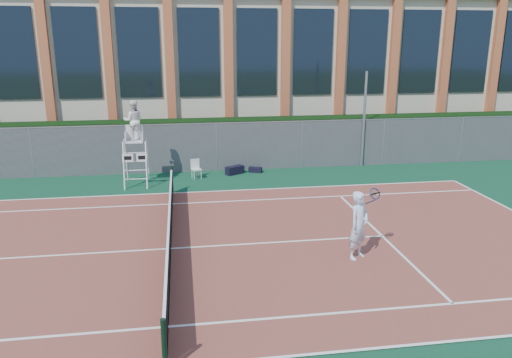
{
  "coord_description": "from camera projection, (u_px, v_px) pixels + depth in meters",
  "views": [
    {
      "loc": [
        0.46,
        -13.49,
        5.8
      ],
      "look_at": [
        2.95,
        3.0,
        1.16
      ],
      "focal_mm": 35.0,
      "sensor_mm": 36.0,
      "label": 1
    }
  ],
  "objects": [
    {
      "name": "steel_pole",
      "position": [
        364.0,
        120.0,
        23.31
      ],
      "size": [
        0.12,
        0.12,
        4.46
      ],
      "primitive_type": "cylinder",
      "color": "#9EA0A5",
      "rests_on": "ground"
    },
    {
      "name": "tennis_net",
      "position": [
        170.0,
        232.0,
        14.19
      ],
      "size": [
        0.1,
        11.3,
        1.1
      ],
      "color": "black",
      "rests_on": "ground"
    },
    {
      "name": "tennis_player",
      "position": [
        359.0,
        225.0,
        13.49
      ],
      "size": [
        1.11,
        0.85,
        1.89
      ],
      "color": "silver",
      "rests_on": "tennis_court"
    },
    {
      "name": "fence",
      "position": [
        172.0,
        149.0,
        22.43
      ],
      "size": [
        40.0,
        0.06,
        2.2
      ],
      "primitive_type": null,
      "color": "#595E60",
      "rests_on": "ground"
    },
    {
      "name": "sports_bag_near",
      "position": [
        235.0,
        170.0,
        22.38
      ],
      "size": [
        0.9,
        0.72,
        0.36
      ],
      "primitive_type": "cube",
      "rotation": [
        0.0,
        0.0,
        0.54
      ],
      "color": "black",
      "rests_on": "apron"
    },
    {
      "name": "tennis_court",
      "position": [
        170.0,
        249.0,
        14.33
      ],
      "size": [
        23.77,
        10.97,
        0.02
      ],
      "primitive_type": "cube",
      "color": "brown",
      "rests_on": "apron"
    },
    {
      "name": "building",
      "position": [
        172.0,
        69.0,
        30.33
      ],
      "size": [
        45.0,
        10.6,
        8.22
      ],
      "color": "beige",
      "rests_on": "ground"
    },
    {
      "name": "umpire_chair",
      "position": [
        134.0,
        123.0,
        20.15
      ],
      "size": [
        0.99,
        1.52,
        3.55
      ],
      "color": "white",
      "rests_on": "ground"
    },
    {
      "name": "apron",
      "position": [
        171.0,
        236.0,
        15.29
      ],
      "size": [
        36.0,
        20.0,
        0.01
      ],
      "primitive_type": "cube",
      "color": "#0E3E28",
      "rests_on": "ground"
    },
    {
      "name": "ground",
      "position": [
        170.0,
        250.0,
        14.34
      ],
      "size": [
        120.0,
        120.0,
        0.0
      ],
      "primitive_type": "plane",
      "color": "#233814"
    },
    {
      "name": "hedge",
      "position": [
        172.0,
        144.0,
        23.57
      ],
      "size": [
        40.0,
        1.4,
        2.2
      ],
      "primitive_type": "cube",
      "color": "black",
      "rests_on": "ground"
    },
    {
      "name": "sports_bag_far",
      "position": [
        255.0,
        170.0,
        22.7
      ],
      "size": [
        0.65,
        0.46,
        0.24
      ],
      "primitive_type": "cube",
      "rotation": [
        0.0,
        0.0,
        -0.38
      ],
      "color": "black",
      "rests_on": "apron"
    },
    {
      "name": "plastic_chair",
      "position": [
        196.0,
        167.0,
        21.64
      ],
      "size": [
        0.48,
        0.49,
        0.84
      ],
      "color": "silver",
      "rests_on": "apron"
    }
  ]
}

